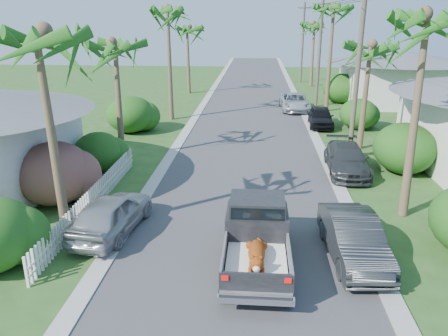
# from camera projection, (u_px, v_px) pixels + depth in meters

# --- Properties ---
(ground) EXTENTS (120.00, 120.00, 0.00)m
(ground) POSITION_uv_depth(u_px,v_px,m) (236.00, 297.00, 12.18)
(ground) COLOR #2A4E1D
(ground) RESTS_ON ground
(road) EXTENTS (8.00, 100.00, 0.02)m
(road) POSITION_uv_depth(u_px,v_px,m) (251.00, 112.00, 35.74)
(road) COLOR #38383A
(road) RESTS_ON ground
(curb_left) EXTENTS (0.60, 100.00, 0.06)m
(curb_left) POSITION_uv_depth(u_px,v_px,m) (199.00, 111.00, 36.03)
(curb_left) COLOR #A5A39E
(curb_left) RESTS_ON ground
(curb_right) EXTENTS (0.60, 100.00, 0.06)m
(curb_right) POSITION_uv_depth(u_px,v_px,m) (304.00, 113.00, 35.42)
(curb_right) COLOR #A5A39E
(curb_right) RESTS_ON ground
(pickup_truck) EXTENTS (1.98, 5.12, 2.06)m
(pickup_truck) POSITION_uv_depth(u_px,v_px,m) (257.00, 232.00, 13.71)
(pickup_truck) COLOR black
(pickup_truck) RESTS_ON ground
(parked_car_rn) EXTENTS (1.80, 4.43, 1.43)m
(parked_car_rn) POSITION_uv_depth(u_px,v_px,m) (354.00, 239.00, 13.88)
(parked_car_rn) COLOR #282B2C
(parked_car_rn) RESTS_ON ground
(parked_car_rm) EXTENTS (2.08, 4.78, 1.37)m
(parked_car_rm) POSITION_uv_depth(u_px,v_px,m) (347.00, 159.00, 21.72)
(parked_car_rm) COLOR #2F3334
(parked_car_rm) RESTS_ON ground
(parked_car_rf) EXTENTS (1.85, 4.15, 1.39)m
(parked_car_rf) POSITION_uv_depth(u_px,v_px,m) (321.00, 117.00, 30.89)
(parked_car_rf) COLOR black
(parked_car_rf) RESTS_ON ground
(parked_car_rd) EXTENTS (2.46, 5.01, 1.37)m
(parked_car_rd) POSITION_uv_depth(u_px,v_px,m) (295.00, 102.00, 36.31)
(parked_car_rd) COLOR silver
(parked_car_rd) RESTS_ON ground
(parked_car_ln) EXTENTS (2.26, 4.46, 1.46)m
(parked_car_ln) POSITION_uv_depth(u_px,v_px,m) (112.00, 214.00, 15.59)
(parked_car_ln) COLOR #A2A5A9
(parked_car_ln) RESTS_ON ground
(palm_l_a) EXTENTS (4.40, 4.40, 8.20)m
(palm_l_a) POSITION_uv_depth(u_px,v_px,m) (38.00, 33.00, 13.18)
(palm_l_a) COLOR brown
(palm_l_a) RESTS_ON ground
(palm_l_b) EXTENTS (4.40, 4.40, 7.40)m
(palm_l_b) POSITION_uv_depth(u_px,v_px,m) (114.00, 43.00, 21.96)
(palm_l_b) COLOR brown
(palm_l_b) RESTS_ON ground
(palm_l_c) EXTENTS (4.40, 4.40, 9.20)m
(palm_l_c) POSITION_uv_depth(u_px,v_px,m) (167.00, 9.00, 30.75)
(palm_l_c) COLOR brown
(palm_l_c) RESTS_ON ground
(palm_l_d) EXTENTS (4.40, 4.40, 7.70)m
(palm_l_d) POSITION_uv_depth(u_px,v_px,m) (187.00, 27.00, 42.57)
(palm_l_d) COLOR brown
(palm_l_d) RESTS_ON ground
(palm_r_a) EXTENTS (4.40, 4.40, 8.70)m
(palm_r_a) POSITION_uv_depth(u_px,v_px,m) (430.00, 16.00, 14.96)
(palm_r_a) COLOR brown
(palm_r_a) RESTS_ON ground
(palm_r_b) EXTENTS (4.40, 4.40, 7.20)m
(palm_r_b) POSITION_uv_depth(u_px,v_px,m) (371.00, 45.00, 23.90)
(palm_r_b) COLOR brown
(palm_r_b) RESTS_ON ground
(palm_r_c) EXTENTS (4.40, 4.40, 9.40)m
(palm_r_c) POSITION_uv_depth(u_px,v_px,m) (334.00, 7.00, 33.58)
(palm_r_c) COLOR brown
(palm_r_c) RESTS_ON ground
(palm_r_d) EXTENTS (4.40, 4.40, 8.00)m
(palm_r_d) POSITION_uv_depth(u_px,v_px,m) (315.00, 23.00, 47.20)
(palm_r_d) COLOR brown
(palm_r_d) RESTS_ON ground
(shrub_l_b) EXTENTS (3.00, 3.30, 2.60)m
(shrub_l_b) POSITION_uv_depth(u_px,v_px,m) (54.00, 173.00, 17.97)
(shrub_l_b) COLOR #B81A4D
(shrub_l_b) RESTS_ON ground
(shrub_l_c) EXTENTS (2.40, 2.64, 2.00)m
(shrub_l_c) POSITION_uv_depth(u_px,v_px,m) (98.00, 152.00, 21.80)
(shrub_l_c) COLOR #1A4012
(shrub_l_c) RESTS_ON ground
(shrub_l_d) EXTENTS (3.20, 3.52, 2.40)m
(shrub_l_d) POSITION_uv_depth(u_px,v_px,m) (131.00, 114.00, 29.32)
(shrub_l_d) COLOR #1A4012
(shrub_l_d) RESTS_ON ground
(shrub_r_b) EXTENTS (3.00, 3.30, 2.50)m
(shrub_r_b) POSITION_uv_depth(u_px,v_px,m) (404.00, 148.00, 21.58)
(shrub_r_b) COLOR #1A4012
(shrub_r_b) RESTS_ON ground
(shrub_r_c) EXTENTS (2.60, 2.86, 2.10)m
(shrub_r_c) POSITION_uv_depth(u_px,v_px,m) (359.00, 114.00, 30.15)
(shrub_r_c) COLOR #1A4012
(shrub_r_c) RESTS_ON ground
(shrub_r_d) EXTENTS (3.20, 3.52, 2.60)m
(shrub_r_d) POSITION_uv_depth(u_px,v_px,m) (341.00, 88.00, 39.45)
(shrub_r_d) COLOR #1A4012
(shrub_r_d) RESTS_ON ground
(picket_fence) EXTENTS (0.10, 11.00, 1.00)m
(picket_fence) POSITION_uv_depth(u_px,v_px,m) (95.00, 197.00, 17.63)
(picket_fence) COLOR white
(picket_fence) RESTS_ON ground
(house_right_far) EXTENTS (9.00, 8.00, 4.60)m
(house_right_far) POSITION_uv_depth(u_px,v_px,m) (398.00, 80.00, 38.83)
(house_right_far) COLOR silver
(house_right_far) RESTS_ON ground
(utility_pole_b) EXTENTS (1.60, 0.26, 9.00)m
(utility_pole_b) POSITION_uv_depth(u_px,v_px,m) (357.00, 74.00, 22.53)
(utility_pole_b) COLOR brown
(utility_pole_b) RESTS_ON ground
(utility_pole_c) EXTENTS (1.60, 0.26, 9.00)m
(utility_pole_c) POSITION_uv_depth(u_px,v_px,m) (319.00, 52.00, 36.66)
(utility_pole_c) COLOR brown
(utility_pole_c) RESTS_ON ground
(utility_pole_d) EXTENTS (1.60, 0.26, 9.00)m
(utility_pole_d) POSITION_uv_depth(u_px,v_px,m) (302.00, 42.00, 50.79)
(utility_pole_d) COLOR brown
(utility_pole_d) RESTS_ON ground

